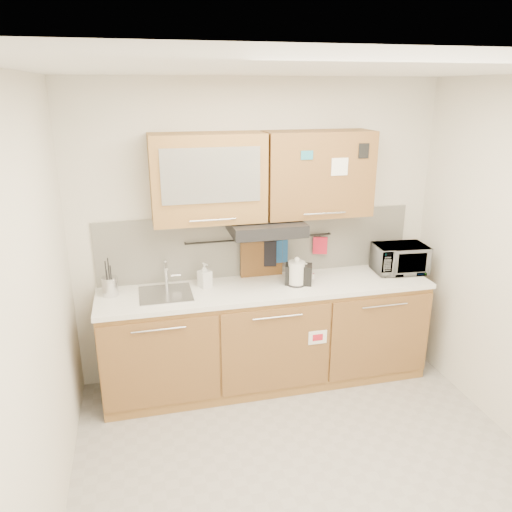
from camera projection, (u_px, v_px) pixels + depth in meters
floor at (311, 474)px, 3.42m from camera, size 3.20×3.20×0.00m
ceiling at (329, 69)px, 2.59m from camera, size 3.20×3.20×0.00m
wall_back at (259, 233)px, 4.38m from camera, size 3.20×0.00×3.20m
wall_left at (34, 328)px, 2.64m from camera, size 0.00×3.00×3.00m
base_cabinet at (267, 340)px, 4.39m from camera, size 2.80×0.64×0.88m
countertop at (267, 288)px, 4.23m from camera, size 2.82×0.62×0.04m
backsplash at (259, 244)px, 4.40m from camera, size 2.80×0.02×0.56m
upper_cabinets at (263, 176)px, 4.05m from camera, size 1.82×0.37×0.70m
range_hood at (266, 227)px, 4.11m from camera, size 0.60×0.46×0.10m
sink at (166, 294)px, 4.04m from camera, size 0.42×0.40×0.26m
utensil_rail at (260, 239)px, 4.35m from camera, size 1.30×0.02×0.02m
utensil_crock at (110, 286)px, 4.00m from camera, size 0.15×0.15×0.31m
kettle at (297, 274)px, 4.21m from camera, size 0.19×0.17×0.25m
toaster at (299, 274)px, 4.24m from camera, size 0.26×0.20×0.17m
microwave at (400, 259)px, 4.50m from camera, size 0.48×0.34×0.25m
soap_bottle at (205, 275)px, 4.17m from camera, size 0.13×0.13×0.21m
cutting_board at (262, 266)px, 4.42m from camera, size 0.38×0.03×0.47m
oven_mitt at (281, 251)px, 4.42m from camera, size 0.13×0.04×0.21m
dark_pouch at (268, 253)px, 4.39m from camera, size 0.15×0.07×0.23m
pot_holder at (320, 246)px, 4.49m from camera, size 0.13×0.05×0.16m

